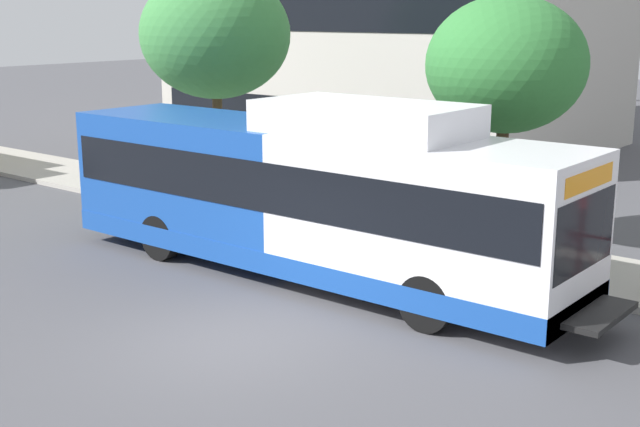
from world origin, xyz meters
TOP-DOWN VIEW (x-y plane):
  - sidewalk_curb at (7.00, 6.00)m, footprint 3.00×56.00m
  - transit_bus at (3.58, 1.26)m, footprint 2.58×12.25m
  - street_tree_near_stop at (8.11, -0.65)m, footprint 3.57×3.57m
  - street_tree_mid_block at (7.89, 8.26)m, footprint 4.25×4.25m

SIDE VIEW (x-z plane):
  - sidewalk_curb at x=7.00m, z-range 0.00..0.14m
  - transit_bus at x=3.58m, z-range -0.12..3.53m
  - street_tree_near_stop at x=8.11m, z-range 1.37..6.89m
  - street_tree_mid_block at x=7.89m, z-range 1.49..7.81m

